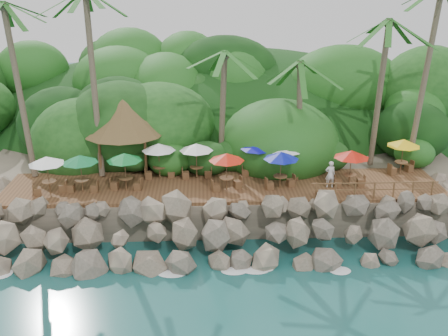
{
  "coord_description": "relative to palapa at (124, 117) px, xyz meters",
  "views": [
    {
      "loc": [
        -1.21,
        -22.78,
        13.99
      ],
      "look_at": [
        0.0,
        6.0,
        3.4
      ],
      "focal_mm": 41.55,
      "sensor_mm": 36.0,
      "label": 1
    }
  ],
  "objects": [
    {
      "name": "dining_clusters",
      "position": [
        6.04,
        -2.84,
        -1.62
      ],
      "size": [
        23.46,
        4.52,
        2.25
      ],
      "color": "brown",
      "rests_on": "terrace"
    },
    {
      "name": "palms",
      "position": [
        7.45,
        -0.3,
        5.88
      ],
      "size": [
        30.83,
        6.82,
        12.53
      ],
      "color": "brown",
      "rests_on": "ground"
    },
    {
      "name": "seawall",
      "position": [
        6.19,
        -7.11,
        -4.64
      ],
      "size": [
        29.0,
        4.0,
        2.3
      ],
      "primitive_type": null,
      "color": "gray",
      "rests_on": "ground"
    },
    {
      "name": "palapa",
      "position": [
        0.0,
        0.0,
        0.0
      ],
      "size": [
        5.11,
        5.11,
        4.6
      ],
      "color": "brown",
      "rests_on": "ground"
    },
    {
      "name": "foam_line",
      "position": [
        6.19,
        -8.81,
        -5.76
      ],
      "size": [
        25.2,
        0.8,
        0.06
      ],
      "color": "white",
      "rests_on": "ground"
    },
    {
      "name": "railing",
      "position": [
        14.54,
        -5.46,
        -2.88
      ],
      "size": [
        7.2,
        0.1,
        1.0
      ],
      "color": "brown",
      "rests_on": "terrace"
    },
    {
      "name": "jungle_hill",
      "position": [
        6.19,
        14.39,
        -5.79
      ],
      "size": [
        44.8,
        28.0,
        15.4
      ],
      "primitive_type": "ellipsoid",
      "color": "#143811",
      "rests_on": "ground"
    },
    {
      "name": "waiter",
      "position": [
        12.43,
        -3.68,
        -2.67
      ],
      "size": [
        0.6,
        0.39,
        1.64
      ],
      "primitive_type": "imported",
      "rotation": [
        0.0,
        0.0,
        3.15
      ],
      "color": "silver",
      "rests_on": "terrace"
    },
    {
      "name": "ground",
      "position": [
        6.19,
        -9.11,
        -5.79
      ],
      "size": [
        140.0,
        140.0,
        0.0
      ],
      "primitive_type": "plane",
      "color": "#19514F",
      "rests_on": "ground"
    },
    {
      "name": "jungle_foliage",
      "position": [
        6.19,
        5.89,
        -5.79
      ],
      "size": [
        44.0,
        16.0,
        12.0
      ],
      "primitive_type": null,
      "color": "#143811",
      "rests_on": "ground"
    },
    {
      "name": "land_base",
      "position": [
        6.19,
        6.89,
        -4.74
      ],
      "size": [
        32.0,
        25.2,
        2.1
      ],
      "primitive_type": "cube",
      "color": "gray",
      "rests_on": "ground"
    },
    {
      "name": "terrace",
      "position": [
        6.19,
        -3.11,
        -3.59
      ],
      "size": [
        26.0,
        5.0,
        0.2
      ],
      "primitive_type": "cube",
      "color": "brown",
      "rests_on": "land_base"
    }
  ]
}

